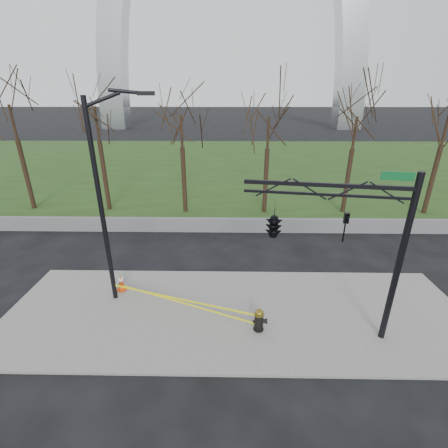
{
  "coord_description": "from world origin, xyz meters",
  "views": [
    {
      "loc": [
        -0.29,
        -9.94,
        7.97
      ],
      "look_at": [
        -0.49,
        2.0,
        3.01
      ],
      "focal_mm": 24.8,
      "sensor_mm": 36.0,
      "label": 1
    }
  ],
  "objects_px": {
    "traffic_cone": "(121,282)",
    "street_light": "(105,192)",
    "fire_hydrant": "(259,320)",
    "traffic_signal_mast": "(298,225)"
  },
  "relations": [
    {
      "from": "traffic_cone",
      "to": "street_light",
      "type": "xyz_separation_m",
      "value": [
        0.12,
        -0.51,
        4.22
      ]
    },
    {
      "from": "fire_hydrant",
      "to": "traffic_signal_mast",
      "type": "distance_m",
      "value": 3.79
    },
    {
      "from": "traffic_cone",
      "to": "traffic_signal_mast",
      "type": "height_order",
      "value": "traffic_signal_mast"
    },
    {
      "from": "fire_hydrant",
      "to": "street_light",
      "type": "relative_size",
      "value": 0.11
    },
    {
      "from": "traffic_signal_mast",
      "to": "fire_hydrant",
      "type": "bearing_deg",
      "value": -159.15
    },
    {
      "from": "traffic_cone",
      "to": "street_light",
      "type": "relative_size",
      "value": 0.09
    },
    {
      "from": "traffic_signal_mast",
      "to": "street_light",
      "type": "bearing_deg",
      "value": 175.15
    },
    {
      "from": "traffic_cone",
      "to": "traffic_signal_mast",
      "type": "relative_size",
      "value": 0.13
    },
    {
      "from": "fire_hydrant",
      "to": "traffic_cone",
      "type": "relative_size",
      "value": 1.24
    },
    {
      "from": "traffic_cone",
      "to": "street_light",
      "type": "distance_m",
      "value": 4.25
    }
  ]
}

